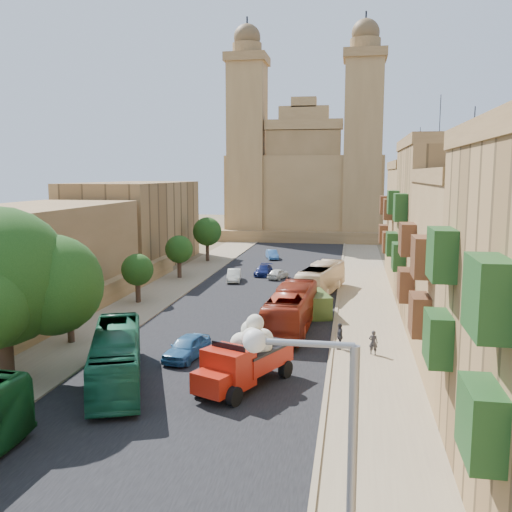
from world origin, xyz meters
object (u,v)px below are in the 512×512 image
(street_tree_d, at_px, (207,232))
(olive_pickup, at_px, (314,304))
(ficus_tree, at_px, (1,282))
(pedestrian_c, at_px, (340,336))
(car_cream, at_px, (290,296))
(car_white_b, at_px, (278,274))
(church, at_px, (306,183))
(car_blue_a, at_px, (187,347))
(bus_cream_east, at_px, (321,279))
(car_blue_b, at_px, (272,255))
(street_tree_b, at_px, (137,270))
(bus_red_east, at_px, (291,309))
(car_dkblue, at_px, (263,270))
(street_tree_a, at_px, (69,293))
(car_white_a, at_px, (234,275))
(pedestrian_a, at_px, (373,343))
(bus_green_north, at_px, (116,357))
(street_tree_c, at_px, (179,249))
(streetlamp, at_px, (325,491))
(red_truck, at_px, (244,357))

(street_tree_d, relative_size, olive_pickup, 1.20)
(ficus_tree, relative_size, pedestrian_c, 5.59)
(car_cream, xyz_separation_m, car_white_b, (-2.47, 10.84, -0.03))
(church, xyz_separation_m, pedestrian_c, (7.50, -65.18, -8.67))
(car_blue_a, bearing_deg, bus_cream_east, 81.65)
(bus_cream_east, height_order, car_blue_b, bus_cream_east)
(street_tree_b, bearing_deg, church, 79.62)
(bus_red_east, bearing_deg, car_blue_a, 55.69)
(car_dkblue, bearing_deg, street_tree_a, -105.13)
(street_tree_d, distance_m, car_white_b, 15.49)
(church, relative_size, car_white_a, 9.63)
(street_tree_d, xyz_separation_m, car_blue_b, (7.91, 3.01, -3.16))
(olive_pickup, height_order, pedestrian_a, olive_pickup)
(pedestrian_c, bearing_deg, bus_red_east, -143.50)
(bus_green_north, xyz_separation_m, car_white_a, (0.18, 29.38, -0.81))
(church, distance_m, bus_green_north, 73.69)
(car_blue_b, bearing_deg, pedestrian_c, -92.13)
(car_white_b, relative_size, car_blue_b, 0.89)
(street_tree_b, bearing_deg, olive_pickup, -7.13)
(street_tree_b, xyz_separation_m, pedestrian_a, (19.55, -11.33, -2.06))
(street_tree_c, relative_size, bus_red_east, 0.42)
(car_white_b, bearing_deg, pedestrian_c, 124.73)
(ficus_tree, bearing_deg, street_tree_b, 91.67)
(streetlamp, xyz_separation_m, car_blue_b, (-9.81, 63.01, -4.61))
(streetlamp, distance_m, car_cream, 38.80)
(streetlamp, relative_size, bus_red_east, 0.76)
(church, relative_size, red_truck, 5.50)
(street_tree_c, height_order, bus_green_north, street_tree_c)
(ficus_tree, distance_m, olive_pickup, 23.80)
(church, relative_size, car_cream, 8.80)
(street_tree_b, relative_size, bus_green_north, 0.41)
(streetlamp, relative_size, car_blue_b, 2.30)
(car_white_a, bearing_deg, bus_red_east, -74.68)
(pedestrian_a, relative_size, pedestrian_c, 0.90)
(bus_cream_east, height_order, car_cream, bus_cream_east)
(pedestrian_a, bearing_deg, car_cream, -50.16)
(car_white_b, bearing_deg, bus_green_north, 100.13)
(street_tree_a, height_order, car_white_a, street_tree_a)
(bus_green_north, bearing_deg, ficus_tree, 174.16)
(olive_pickup, xyz_separation_m, car_blue_b, (-7.42, 28.92, -0.28))
(car_white_b, distance_m, pedestrian_a, 26.03)
(bus_red_east, relative_size, car_white_a, 2.86)
(red_truck, distance_m, car_blue_a, 5.84)
(street_tree_b, height_order, street_tree_d, street_tree_d)
(streetlamp, distance_m, bus_green_north, 21.38)
(street_tree_c, distance_m, car_white_b, 10.84)
(bus_red_east, distance_m, car_white_b, 20.03)
(car_blue_b, bearing_deg, car_white_b, -95.92)
(car_blue_a, xyz_separation_m, pedestrian_c, (9.00, 3.42, 0.14))
(bus_red_east, xyz_separation_m, car_white_b, (-3.50, 19.70, -0.96))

